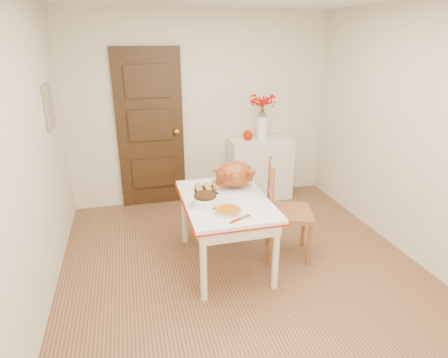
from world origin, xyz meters
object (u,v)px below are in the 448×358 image
object	(u,v)px
chair_oak	(289,210)
sideboard	(260,169)
turkey_platter	(235,176)
pumpkin_pie	(228,210)
kitchen_table	(225,231)

from	to	relation	value
chair_oak	sideboard	bearing A→B (deg)	8.66
turkey_platter	pumpkin_pie	xyz separation A→B (m)	(-0.21, -0.52, -0.12)
sideboard	turkey_platter	distance (m)	1.56
kitchen_table	pumpkin_pie	bearing A→B (deg)	-100.04
chair_oak	pumpkin_pie	distance (m)	0.80
kitchen_table	chair_oak	bearing A→B (deg)	-1.77
pumpkin_pie	kitchen_table	bearing A→B (deg)	79.96
sideboard	turkey_platter	size ratio (longest dim) A/B	1.90
chair_oak	pumpkin_pie	world-z (taller)	chair_oak
chair_oak	pumpkin_pie	xyz separation A→B (m)	(-0.72, -0.29, 0.22)
kitchen_table	turkey_platter	xyz separation A→B (m)	(0.15, 0.21, 0.50)
kitchen_table	pumpkin_pie	xyz separation A→B (m)	(-0.05, -0.31, 0.38)
sideboard	chair_oak	world-z (taller)	chair_oak
sideboard	chair_oak	distance (m)	1.55
turkey_platter	pumpkin_pie	bearing A→B (deg)	-127.75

